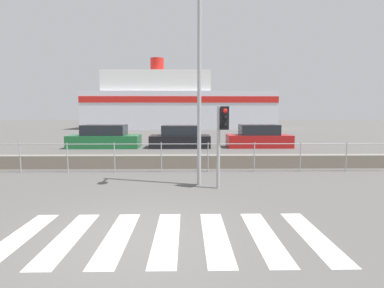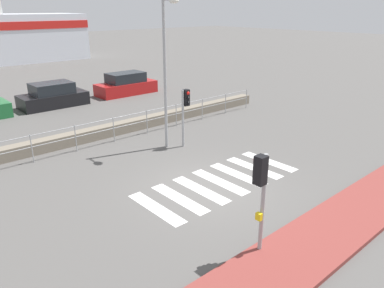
% 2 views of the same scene
% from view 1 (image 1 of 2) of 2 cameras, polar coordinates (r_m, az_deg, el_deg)
% --- Properties ---
extents(ground_plane, '(160.00, 160.00, 0.00)m').
position_cam_1_polar(ground_plane, '(5.84, -10.97, -16.99)').
color(ground_plane, '#565451').
extents(crosswalk, '(5.85, 2.40, 0.01)m').
position_cam_1_polar(crosswalk, '(5.77, -4.85, -17.16)').
color(crosswalk, silver).
rests_on(crosswalk, ground_plane).
extents(seawall, '(19.69, 0.55, 0.52)m').
position_cam_1_polar(seawall, '(12.33, -5.50, -3.33)').
color(seawall, slate).
rests_on(seawall, ground_plane).
extents(harbor_fence, '(17.76, 0.04, 1.13)m').
position_cam_1_polar(harbor_fence, '(11.40, -5.87, -1.66)').
color(harbor_fence, '#9EA0A3').
rests_on(harbor_fence, ground_plane).
extents(traffic_light_far, '(0.34, 0.32, 2.44)m').
position_cam_1_polar(traffic_light_far, '(8.84, 5.80, 2.95)').
color(traffic_light_far, '#9EA0A3').
rests_on(traffic_light_far, ground_plane).
extents(streetlamp, '(0.32, 0.91, 6.04)m').
position_cam_1_polar(streetlamp, '(9.18, 1.44, 15.15)').
color(streetlamp, '#9EA0A3').
rests_on(streetlamp, ground_plane).
extents(ferry_boat, '(25.25, 6.37, 9.44)m').
position_cam_1_polar(ferry_boat, '(41.28, -3.20, 7.48)').
color(ferry_boat, silver).
rests_on(ferry_boat, ground_plane).
extents(parked_car_green, '(4.45, 1.86, 1.46)m').
position_cam_1_polar(parked_car_green, '(19.99, -16.29, 1.13)').
color(parked_car_green, '#1E6633').
rests_on(parked_car_green, ground_plane).
extents(parked_car_black, '(3.83, 1.85, 1.42)m').
position_cam_1_polar(parked_car_black, '(19.28, -2.29, 1.15)').
color(parked_car_black, black).
rests_on(parked_car_black, ground_plane).
extents(parked_car_red, '(4.09, 1.70, 1.46)m').
position_cam_1_polar(parked_car_red, '(19.83, 12.59, 1.19)').
color(parked_car_red, '#B21919').
rests_on(parked_car_red, ground_plane).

